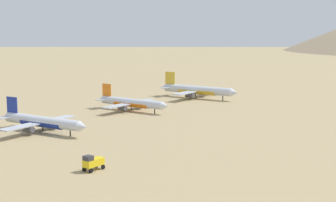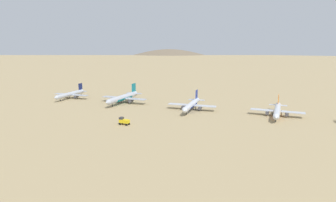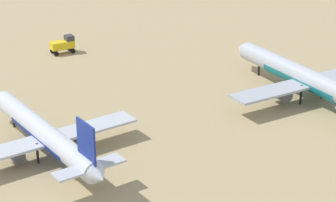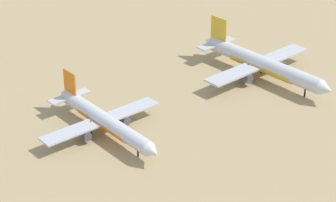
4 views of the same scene
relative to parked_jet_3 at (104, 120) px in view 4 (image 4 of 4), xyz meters
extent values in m
cylinder|color=silver|center=(0.29, 0.01, 0.14)|extent=(31.20, 3.88, 3.29)
cone|color=silver|center=(17.24, 0.33, 0.14)|extent=(2.83, 3.27, 3.22)
cone|color=silver|center=(-16.49, -0.32, 0.14)|extent=(2.48, 3.00, 2.96)
cube|color=orange|center=(-13.38, -0.26, 3.99)|extent=(4.76, 0.39, 6.06)
cube|color=#B6BBC5|center=(-13.90, -0.27, 0.47)|extent=(2.97, 10.43, 0.31)
cube|color=#B6BBC5|center=(-1.01, -0.02, -0.44)|extent=(4.89, 29.49, 0.39)
cylinder|color=#4C4C54|center=(-0.42, 5.18, -1.63)|extent=(3.67, 2.06, 1.99)
cylinder|color=#4C4C54|center=(-0.22, -5.20, -1.63)|extent=(3.67, 2.06, 1.99)
cylinder|color=black|center=(12.12, 0.23, -1.84)|extent=(0.38, 0.38, 3.30)
cylinder|color=black|center=(-1.92, 2.21, -1.84)|extent=(0.38, 0.38, 3.30)
cylinder|color=black|center=(-1.83, -2.28, -1.84)|extent=(0.38, 0.38, 3.30)
cylinder|color=orange|center=(0.29, 0.01, -0.11)|extent=(17.19, 3.62, 3.29)
cylinder|color=silver|center=(1.80, 47.81, 0.77)|extent=(36.72, 5.63, 3.86)
cone|color=silver|center=(21.68, 48.78, 0.77)|extent=(3.43, 3.94, 3.78)
cone|color=silver|center=(-17.89, 46.85, 0.77)|extent=(3.01, 3.61, 3.47)
cube|color=gold|center=(-14.24, 47.03, 5.29)|extent=(5.60, 0.63, 7.11)
cube|color=#B6BBC5|center=(-14.84, 47.00, 1.16)|extent=(3.84, 12.33, 0.37)
cube|color=#B6BBC5|center=(0.27, 47.74, 0.09)|extent=(6.75, 34.75, 0.46)
cylinder|color=#4C4C54|center=(0.79, 53.86, -1.30)|extent=(4.38, 2.54, 2.34)
cylinder|color=#4C4C54|center=(1.38, 41.69, -1.30)|extent=(4.38, 2.54, 2.34)
cylinder|color=black|center=(15.68, 48.48, -1.56)|extent=(0.45, 0.45, 3.88)
cylinder|color=black|center=(-0.87, 50.32, -1.56)|extent=(0.45, 0.45, 3.88)
cylinder|color=black|center=(-0.61, 45.05, -1.56)|extent=(0.45, 0.45, 3.88)
cylinder|color=gold|center=(1.80, 47.81, 0.48)|extent=(20.28, 4.84, 3.87)
camera|label=1|loc=(128.17, -149.24, 29.30)|focal=51.42mm
camera|label=2|loc=(173.17, 7.01, 37.61)|focal=31.56mm
camera|label=3|loc=(-88.00, -18.01, 46.24)|focal=72.74mm
camera|label=4|loc=(106.91, -67.82, 70.46)|focal=70.43mm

